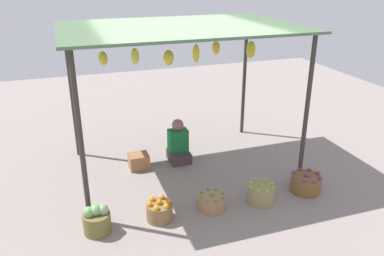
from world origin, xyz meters
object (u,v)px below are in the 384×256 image
basket_oranges (159,211)px  basket_purple_onions (306,183)px  basket_limes (261,194)px  basket_green_chilies (212,202)px  vendor_person (178,145)px  wooden_crate_near_vendor (139,161)px  basket_cabbages (97,220)px

basket_oranges → basket_purple_onions: size_ratio=0.77×
basket_oranges → basket_limes: (1.53, -0.05, -0.00)m
basket_green_chilies → basket_limes: size_ratio=0.97×
vendor_person → basket_oranges: size_ratio=2.15×
basket_purple_onions → wooden_crate_near_vendor: size_ratio=1.41×
basket_oranges → wooden_crate_near_vendor: basket_oranges is taller
basket_purple_onions → basket_oranges: bearing=179.9°
basket_green_chilies → basket_purple_onions: (1.56, -0.01, 0.02)m
basket_purple_onions → wooden_crate_near_vendor: basket_purple_onions is taller
vendor_person → basket_limes: vendor_person is taller
basket_oranges → wooden_crate_near_vendor: (0.04, 1.57, -0.01)m
basket_green_chilies → vendor_person: bearing=90.0°
basket_green_chilies → wooden_crate_near_vendor: bearing=115.1°
vendor_person → basket_oranges: bearing=-115.2°
basket_cabbages → vendor_person: bearing=45.6°
wooden_crate_near_vendor → vendor_person: bearing=4.9°
vendor_person → basket_green_chilies: size_ratio=2.03×
basket_green_chilies → wooden_crate_near_vendor: (-0.73, 1.57, 0.02)m
basket_limes → wooden_crate_near_vendor: size_ratio=1.18×
wooden_crate_near_vendor → basket_limes: bearing=-47.5°
vendor_person → basket_purple_onions: vendor_person is taller
vendor_person → basket_cabbages: (-1.61, -1.64, -0.12)m
basket_cabbages → basket_green_chilies: 1.61m
vendor_person → basket_cabbages: vendor_person is taller
basket_limes → wooden_crate_near_vendor: 2.21m
vendor_person → basket_oranges: (-0.77, -1.64, -0.16)m
basket_limes → vendor_person: bearing=114.1°
basket_oranges → basket_purple_onions: same height
vendor_person → basket_oranges: vendor_person is taller
basket_oranges → wooden_crate_near_vendor: size_ratio=1.09×
basket_oranges → basket_purple_onions: bearing=-0.1°
basket_cabbages → basket_green_chilies: size_ratio=1.07×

